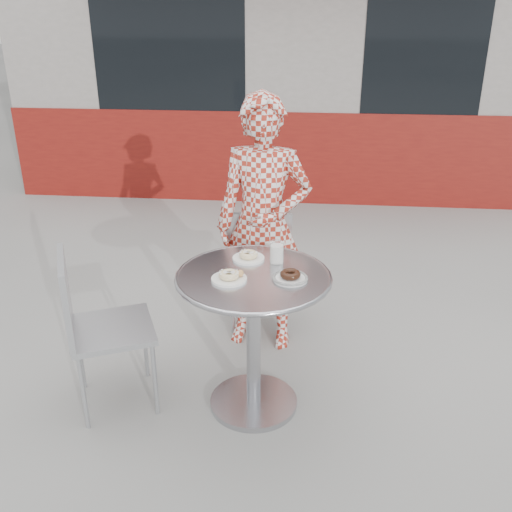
# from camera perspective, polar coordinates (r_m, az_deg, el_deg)

# --- Properties ---
(ground) EXTENTS (60.00, 60.00, 0.00)m
(ground) POSITION_cam_1_polar(r_m,az_deg,el_deg) (3.26, -1.19, -14.90)
(ground) COLOR #9B9994
(ground) RESTS_ON ground
(storefront) EXTENTS (6.02, 4.55, 3.00)m
(storefront) POSITION_cam_1_polar(r_m,az_deg,el_deg) (8.11, 3.61, 19.89)
(storefront) COLOR gray
(storefront) RESTS_ON ground
(bistro_table) EXTENTS (0.79, 0.79, 0.80)m
(bistro_table) POSITION_cam_1_polar(r_m,az_deg,el_deg) (2.95, -0.25, -5.32)
(bistro_table) COLOR silver
(bistro_table) RESTS_ON ground
(chair_far) EXTENTS (0.44, 0.44, 0.86)m
(chair_far) POSITION_cam_1_polar(r_m,az_deg,el_deg) (3.92, 0.36, -3.08)
(chair_far) COLOR #B2B5BA
(chair_far) RESTS_ON ground
(chair_left) EXTENTS (0.57, 0.57, 0.90)m
(chair_left) POSITION_cam_1_polar(r_m,az_deg,el_deg) (3.25, -14.14, -9.91)
(chair_left) COLOR #B2B5BA
(chair_left) RESTS_ON ground
(seated_person) EXTENTS (0.62, 0.44, 1.60)m
(seated_person) POSITION_cam_1_polar(r_m,az_deg,el_deg) (3.49, 0.72, 2.99)
(seated_person) COLOR maroon
(seated_person) RESTS_ON ground
(plate_far) EXTENTS (0.17, 0.17, 0.04)m
(plate_far) POSITION_cam_1_polar(r_m,az_deg,el_deg) (3.02, -0.76, -0.03)
(plate_far) COLOR white
(plate_far) RESTS_ON bistro_table
(plate_near) EXTENTS (0.18, 0.18, 0.05)m
(plate_near) POSITION_cam_1_polar(r_m,az_deg,el_deg) (2.80, -2.65, -2.07)
(plate_near) COLOR white
(plate_near) RESTS_ON bistro_table
(plate_checker) EXTENTS (0.18, 0.18, 0.05)m
(plate_checker) POSITION_cam_1_polar(r_m,az_deg,el_deg) (2.81, 3.44, -2.10)
(plate_checker) COLOR white
(plate_checker) RESTS_ON bistro_table
(milk_cup) EXTENTS (0.07, 0.07, 0.12)m
(milk_cup) POSITION_cam_1_polar(r_m,az_deg,el_deg) (2.97, 2.09, 0.30)
(milk_cup) COLOR white
(milk_cup) RESTS_ON bistro_table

